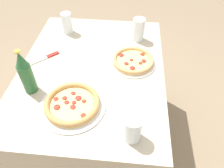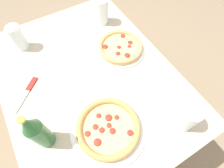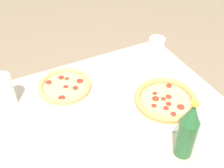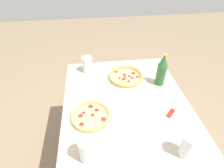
# 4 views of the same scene
# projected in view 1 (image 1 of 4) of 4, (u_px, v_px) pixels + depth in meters

# --- Properties ---
(ground_plane) EXTENTS (8.00, 8.00, 0.00)m
(ground_plane) POSITION_uv_depth(u_px,v_px,m) (98.00, 135.00, 1.87)
(ground_plane) COLOR #847056
(table) EXTENTS (1.14, 0.87, 0.77)m
(table) POSITION_uv_depth(u_px,v_px,m) (95.00, 107.00, 1.60)
(table) COLOR #B7A88E
(table) RESTS_ON ground_plane
(pizza_salami) EXTENTS (0.34, 0.34, 0.04)m
(pizza_salami) POSITION_uv_depth(u_px,v_px,m) (72.00, 104.00, 1.10)
(pizza_salami) COLOR silver
(pizza_salami) RESTS_ON table
(pizza_margherita) EXTENTS (0.28, 0.28, 0.04)m
(pizza_margherita) POSITION_uv_depth(u_px,v_px,m) (133.00, 61.00, 1.34)
(pizza_margherita) COLOR silver
(pizza_margherita) RESTS_ON table
(glass_mango_juice) EXTENTS (0.08, 0.08, 0.14)m
(glass_mango_juice) POSITION_uv_depth(u_px,v_px,m) (132.00, 129.00, 0.94)
(glass_mango_juice) COLOR white
(glass_mango_juice) RESTS_ON table
(glass_water) EXTENTS (0.08, 0.08, 0.16)m
(glass_water) POSITION_uv_depth(u_px,v_px,m) (138.00, 30.00, 1.48)
(glass_water) COLOR white
(glass_water) RESTS_ON table
(glass_red_wine) EXTENTS (0.07, 0.07, 0.15)m
(glass_red_wine) POSITION_uv_depth(u_px,v_px,m) (67.00, 24.00, 1.55)
(glass_red_wine) COLOR white
(glass_red_wine) RESTS_ON table
(beer_bottle) EXTENTS (0.07, 0.07, 0.26)m
(beer_bottle) POSITION_uv_depth(u_px,v_px,m) (26.00, 73.00, 1.11)
(beer_bottle) COLOR #286033
(beer_bottle) RESTS_ON table
(knife) EXTENTS (0.16, 0.17, 0.01)m
(knife) POSITION_uv_depth(u_px,v_px,m) (45.00, 58.00, 1.38)
(knife) COLOR maroon
(knife) RESTS_ON table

